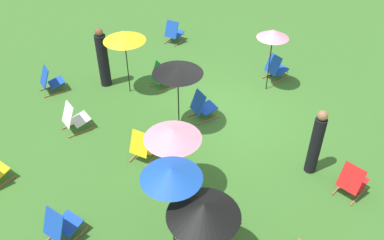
{
  "coord_description": "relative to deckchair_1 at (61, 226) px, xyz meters",
  "views": [
    {
      "loc": [
        -5.66,
        7.17,
        6.81
      ],
      "look_at": [
        0.0,
        1.2,
        0.5
      ],
      "focal_mm": 38.06,
      "sensor_mm": 36.0,
      "label": 1
    }
  ],
  "objects": [
    {
      "name": "deckchair_9",
      "position": [
        0.69,
        -4.85,
        0.0
      ],
      "size": [
        0.68,
        0.87,
        0.83
      ],
      "rotation": [
        0.0,
        0.0,
        -0.3
      ],
      "color": "olive",
      "rests_on": "ground"
    },
    {
      "name": "deckchair_2",
      "position": [
        2.61,
        -5.15,
        0.0
      ],
      "size": [
        0.64,
        0.85,
        0.83
      ],
      "rotation": [
        0.0,
        0.0,
        -0.23
      ],
      "color": "olive",
      "rests_on": "ground"
    },
    {
      "name": "person_0",
      "position": [
        -2.55,
        -5.06,
        0.47
      ],
      "size": [
        0.38,
        0.38,
        1.72
      ],
      "rotation": [
        0.0,
        0.0,
        0.91
      ],
      "color": "black",
      "rests_on": "ground"
    },
    {
      "name": "deckchair_15",
      "position": [
        2.76,
        -2.14,
        0.0
      ],
      "size": [
        0.61,
        0.84,
        0.83
      ],
      "rotation": [
        0.0,
        0.0,
        -0.19
      ],
      "color": "olive",
      "rests_on": "ground"
    },
    {
      "name": "umbrella_1",
      "position": [
        -1.63,
        -1.46,
        1.48
      ],
      "size": [
        1.1,
        1.1,
        1.97
      ],
      "color": "black",
      "rests_on": "ground"
    },
    {
      "name": "deckchair_7",
      "position": [
        -3.56,
        -5.02,
        0.0
      ],
      "size": [
        0.5,
        0.77,
        0.83
      ],
      "rotation": [
        0.0,
        0.0,
        -0.02
      ],
      "color": "olive",
      "rests_on": "ground"
    },
    {
      "name": "deckchair_1",
      "position": [
        0.0,
        0.0,
        0.0
      ],
      "size": [
        0.59,
        0.82,
        0.83
      ],
      "rotation": [
        0.0,
        0.0,
        0.16
      ],
      "color": "olive",
      "rests_on": "ground"
    },
    {
      "name": "deckchair_13",
      "position": [
        4.54,
        -7.54,
        0.0
      ],
      "size": [
        0.64,
        0.85,
        0.83
      ],
      "rotation": [
        0.0,
        0.0,
        0.24
      ],
      "color": "olive",
      "rests_on": "ground"
    },
    {
      "name": "umbrella_4",
      "position": [
        -2.41,
        -1.44,
        1.19
      ],
      "size": [
        1.27,
        1.27,
        1.7
      ],
      "color": "black",
      "rests_on": "ground"
    },
    {
      "name": "umbrella_3",
      "position": [
        0.81,
        -4.05,
        1.45
      ],
      "size": [
        1.26,
        1.26,
        1.94
      ],
      "color": "black",
      "rests_on": "ground"
    },
    {
      "name": "umbrella_0",
      "position": [
        0.25,
        -7.26,
        1.44
      ],
      "size": [
        0.91,
        0.91,
        1.94
      ],
      "color": "black",
      "rests_on": "ground"
    },
    {
      "name": "umbrella_5",
      "position": [
        -0.73,
        -2.37,
        1.31
      ],
      "size": [
        1.18,
        1.18,
        1.81
      ],
      "color": "black",
      "rests_on": "ground"
    },
    {
      "name": "deckchair_11",
      "position": [
        -2.07,
        -2.22,
        0.0
      ],
      "size": [
        0.52,
        0.79,
        0.83
      ],
      "rotation": [
        0.0,
        0.0,
        -0.06
      ],
      "color": "olive",
      "rests_on": "ground"
    },
    {
      "name": "umbrella_2",
      "position": [
        3.16,
        -4.31,
        1.45
      ],
      "size": [
        1.2,
        1.2,
        1.97
      ],
      "color": "black",
      "rests_on": "ground"
    },
    {
      "name": "deckchair_5",
      "position": [
        4.86,
        -2.7,
        0.0
      ],
      "size": [
        0.66,
        0.86,
        0.83
      ],
      "rotation": [
        0.0,
        0.0,
        -0.26
      ],
      "color": "olive",
      "rests_on": "ground"
    },
    {
      "name": "deckchair_10",
      "position": [
        0.62,
        -2.66,
        0.0
      ],
      "size": [
        0.67,
        0.86,
        0.83
      ],
      "rotation": [
        0.0,
        0.0,
        0.28
      ],
      "color": "olive",
      "rests_on": "ground"
    },
    {
      "name": "ground_plane",
      "position": [
        0.36,
        -5.28,
        -0.37
      ],
      "size": [
        40.0,
        40.0,
        0.0
      ],
      "primitive_type": "plane",
      "color": "#386B28"
    },
    {
      "name": "deckchair_4",
      "position": [
        0.4,
        -7.94,
        0.0
      ],
      "size": [
        0.6,
        0.83,
        0.83
      ],
      "rotation": [
        0.0,
        0.0,
        -0.18
      ],
      "color": "olive",
      "rests_on": "ground"
    },
    {
      "name": "person_1",
      "position": [
        4.0,
        -4.06,
        0.51
      ],
      "size": [
        0.41,
        0.41,
        1.87
      ],
      "rotation": [
        0.0,
        0.0,
        1.87
      ],
      "color": "black",
      "rests_on": "ground"
    }
  ]
}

